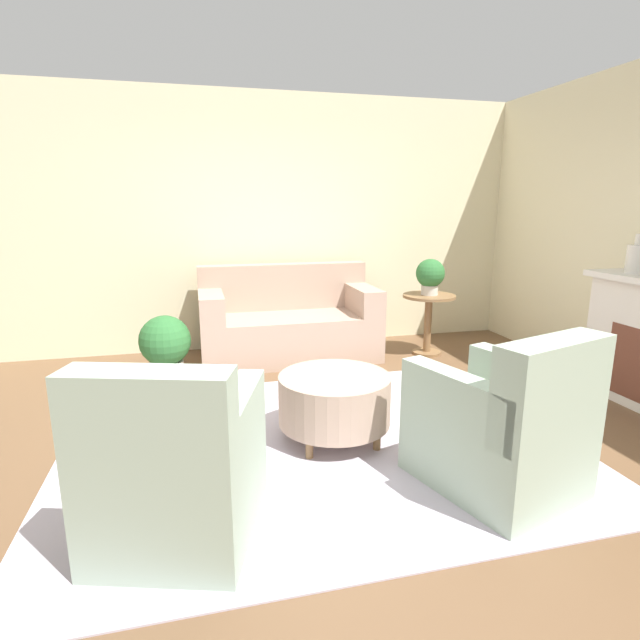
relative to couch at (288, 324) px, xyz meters
name	(u,v)px	position (x,y,z in m)	size (l,w,h in m)	color
ground_plane	(318,445)	(-0.18, -2.07, -0.36)	(16.00, 16.00, 0.00)	brown
wall_back	(262,224)	(-0.18, 0.58, 1.04)	(9.19, 0.12, 2.80)	beige
rug	(318,445)	(-0.18, -2.07, -0.36)	(3.38, 2.60, 0.01)	#BCB2C1
couch	(288,324)	(0.00, 0.00, 0.00)	(1.84, 0.87, 0.98)	tan
armchair_left	(176,469)	(-1.08, -2.84, 0.01)	(0.93, 1.02, 0.94)	#9EB29E
armchair_right	(503,429)	(0.71, -2.84, 0.01)	(0.93, 1.02, 0.94)	#9EB29E
ottoman_table	(334,399)	(-0.05, -2.01, -0.06)	(0.77, 0.77, 0.46)	tan
side_table	(428,314)	(1.50, -0.27, 0.09)	(0.56, 0.56, 0.66)	olive
vase_mantel_near	(638,258)	(2.57, -1.81, 0.82)	(0.17, 0.17, 0.32)	silver
potted_plant_on_side_table	(430,275)	(1.50, -0.27, 0.52)	(0.31, 0.31, 0.39)	beige
potted_plant_floor	(165,345)	(-1.25, -0.42, -0.03)	(0.47, 0.47, 0.61)	beige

